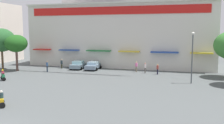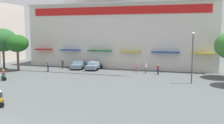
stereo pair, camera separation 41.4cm
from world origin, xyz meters
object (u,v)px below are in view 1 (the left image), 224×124
object	(u,v)px
pedestrian_3	(145,67)
scooter_rider_2	(3,76)
pedestrian_1	(136,66)
pedestrian_4	(47,66)
parked_car_0	(78,65)
parked_car_1	(93,66)
plaza_tree_0	(16,44)
scooter_rider_4	(2,100)
streetlamp_near	(192,54)
plaza_tree_2	(1,40)
pedestrian_0	(62,63)
pedestrian_2	(158,69)

from	to	relation	value
pedestrian_3	scooter_rider_2	bearing A→B (deg)	-147.42
pedestrian_3	pedestrian_1	bearing A→B (deg)	153.01
scooter_rider_2	pedestrian_4	xyz separation A→B (m)	(1.85, 8.33, 0.37)
parked_car_0	pedestrian_4	bearing A→B (deg)	-131.01
parked_car_0	pedestrian_1	distance (m)	10.54
parked_car_1	pedestrian_3	xyz separation A→B (m)	(9.28, -1.23, 0.27)
pedestrian_3	pedestrian_4	world-z (taller)	pedestrian_4
plaza_tree_0	scooter_rider_4	bearing A→B (deg)	-56.86
pedestrian_1	pedestrian_4	size ratio (longest dim) A/B	0.98
plaza_tree_0	pedestrian_4	size ratio (longest dim) A/B	3.50
streetlamp_near	parked_car_1	bearing A→B (deg)	155.36
scooter_rider_2	scooter_rider_4	size ratio (longest dim) A/B	1.00
scooter_rider_4	pedestrian_3	world-z (taller)	pedestrian_3
plaza_tree_2	pedestrian_4	bearing A→B (deg)	2.09
plaza_tree_2	pedestrian_0	bearing A→B (deg)	24.70
pedestrian_0	pedestrian_4	bearing A→B (deg)	-99.25
scooter_rider_4	pedestrian_1	distance (m)	23.62
scooter_rider_2	pedestrian_0	bearing A→B (deg)	78.51
scooter_rider_4	parked_car_0	bearing A→B (deg)	96.80
pedestrian_2	scooter_rider_4	bearing A→B (deg)	-118.60
scooter_rider_4	pedestrian_2	xyz separation A→B (m)	(11.39, 20.90, 0.32)
pedestrian_0	pedestrian_3	distance (m)	15.17
streetlamp_near	plaza_tree_2	bearing A→B (deg)	174.58
plaza_tree_0	scooter_rider_4	distance (m)	21.63
pedestrian_1	pedestrian_2	size ratio (longest dim) A/B	1.05
scooter_rider_2	pedestrian_2	world-z (taller)	pedestrian_2
plaza_tree_2	scooter_rider_2	world-z (taller)	plaza_tree_2
plaza_tree_0	pedestrian_2	distance (m)	23.51
parked_car_0	pedestrian_3	xyz separation A→B (m)	(12.10, -1.30, 0.25)
scooter_rider_2	plaza_tree_0	bearing A→B (deg)	114.00
pedestrian_4	pedestrian_3	bearing A→B (deg)	10.54
pedestrian_0	pedestrian_2	bearing A→B (deg)	-5.11
scooter_rider_2	pedestrian_3	bearing A→B (deg)	32.58
scooter_rider_2	scooter_rider_4	distance (m)	13.13
pedestrian_0	plaza_tree_2	bearing A→B (deg)	-155.30
plaza_tree_0	plaza_tree_2	size ratio (longest dim) A/B	0.85
parked_car_1	pedestrian_2	xyz separation A→B (m)	(11.30, -1.82, 0.22)
scooter_rider_4	streetlamp_near	distance (m)	22.58
pedestrian_1	pedestrian_2	distance (m)	3.84
parked_car_1	plaza_tree_0	bearing A→B (deg)	-157.27
plaza_tree_0	pedestrian_4	distance (m)	6.38
plaza_tree_2	pedestrian_1	bearing A→B (deg)	10.10
scooter_rider_4	pedestrian_3	bearing A→B (deg)	66.41
plaza_tree_2	streetlamp_near	size ratio (longest dim) A/B	1.09
streetlamp_near	pedestrian_1	bearing A→B (deg)	140.49
parked_car_1	pedestrian_2	bearing A→B (deg)	-9.13
pedestrian_1	pedestrian_3	xyz separation A→B (m)	(1.57, -0.80, 0.01)
scooter_rider_4	streetlamp_near	xyz separation A→B (m)	(16.30, 15.28, 3.23)
scooter_rider_4	pedestrian_3	xyz separation A→B (m)	(9.38, 21.48, 0.38)
plaza_tree_0	scooter_rider_2	world-z (taller)	plaza_tree_0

